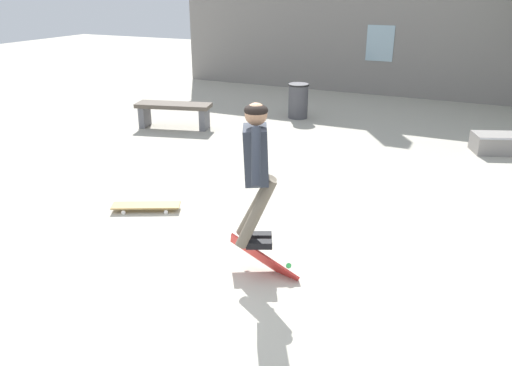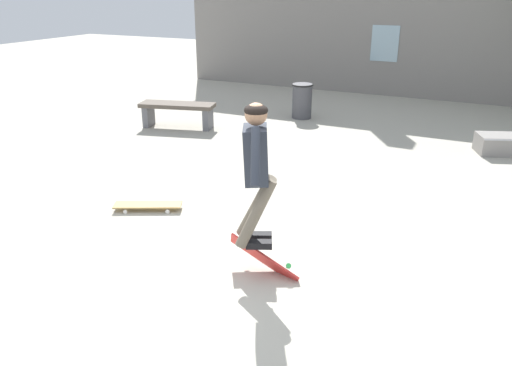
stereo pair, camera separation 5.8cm
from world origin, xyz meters
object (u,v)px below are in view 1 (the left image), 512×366
Objects in this scene: park_bench at (174,110)px; skateboard_flipping at (264,259)px; skateboard_resting at (146,205)px; trash_bin at (298,100)px; skater at (256,163)px.

skateboard_flipping is (3.94, -4.32, -0.21)m from park_bench.
trash_bin is at bearing -117.25° from skateboard_resting.
park_bench is at bearing -88.05° from skateboard_resting.
skater is at bearing -63.00° from park_bench.
skateboard_flipping is 0.93× the size of skateboard_resting.
park_bench is 1.94× the size of skateboard_flipping.
skateboard_resting is at bearing -76.38° from park_bench.
skater reaches higher than skateboard_resting.
park_bench is 5.85m from skateboard_flipping.
park_bench is 4.09m from skateboard_resting.
trash_bin is 0.52× the size of skater.
skateboard_flipping reaches higher than skateboard_resting.
skateboard_resting is at bearing -90.99° from trash_bin.
skater is 1.62× the size of skateboard_resting.
skater reaches higher than trash_bin.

